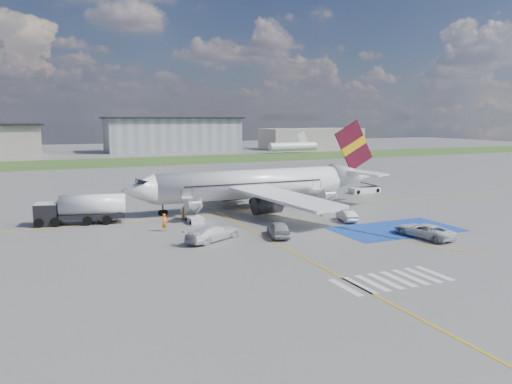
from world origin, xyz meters
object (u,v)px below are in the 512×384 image
van_white_a (424,228)px  van_white_b (213,230)px  fuel_tanker (82,212)px  car_silver_a (279,229)px  airliner (260,184)px  car_silver_b (347,216)px  gpu_cart (107,215)px  belt_loader (365,190)px

van_white_a → van_white_b: bearing=-28.6°
fuel_tanker → car_silver_a: size_ratio=2.18×
airliner → car_silver_b: bearing=-63.8°
gpu_cart → car_silver_a: bearing=-67.5°
belt_loader → car_silver_b: (-15.71, -18.12, 0.23)m
belt_loader → car_silver_a: 34.56m
belt_loader → van_white_a: bearing=-118.8°
car_silver_a → van_white_b: 6.83m
car_silver_a → gpu_cart: bearing=-29.4°
airliner → car_silver_b: 13.71m
gpu_cart → van_white_a: size_ratio=0.47×
gpu_cart → car_silver_b: gpu_cart is taller
belt_loader → car_silver_b: belt_loader is taller
car_silver_a → fuel_tanker: bearing=-24.6°
airliner → car_silver_b: size_ratio=9.09×
fuel_tanker → van_white_a: bearing=-22.8°
car_silver_b → van_white_b: size_ratio=0.77×
fuel_tanker → gpu_cart: bearing=9.7°
airliner → car_silver_a: 16.87m
car_silver_a → van_white_a: (13.68, -6.25, 0.16)m
van_white_a → belt_loader: bearing=-123.0°
van_white_a → airliner: bearing=-77.0°
fuel_tanker → van_white_b: fuel_tanker is taller
car_silver_b → van_white_a: van_white_a is taller
fuel_tanker → gpu_cart: size_ratio=4.25×
airliner → belt_loader: airliner is taller
airliner → car_silver_a: airliner is taller
car_silver_b → van_white_a: 10.47m
fuel_tanker → car_silver_b: size_ratio=2.55×
gpu_cart → belt_loader: belt_loader is taller
car_silver_a → car_silver_b: size_ratio=1.17×
gpu_cart → van_white_b: 16.17m
fuel_tanker → car_silver_b: (29.19, -11.16, -0.77)m
fuel_tanker → car_silver_a: 23.62m
belt_loader → van_white_b: van_white_b is taller
airliner → fuel_tanker: (-23.26, -0.89, -1.96)m
fuel_tanker → gpu_cart: (2.87, -0.06, -0.65)m
car_silver_a → van_white_b: size_ratio=0.90×
car_silver_b → van_white_b: 17.85m
fuel_tanker → car_silver_b: bearing=-10.0°
gpu_cart → van_white_b: bearing=-80.9°
fuel_tanker → car_silver_a: fuel_tanker is taller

